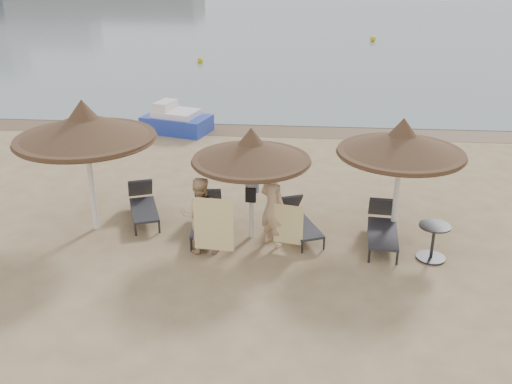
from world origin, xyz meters
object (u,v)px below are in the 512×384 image
Objects in this scene: palapa_left at (85,128)px; side_table at (433,243)px; lounger_near_left at (207,215)px; lounger_far_right at (383,226)px; person_left at (199,209)px; person_right at (273,200)px; lounger_near_right at (298,219)px; palapa_right at (402,143)px; palapa_center at (251,151)px; pedal_boat at (176,121)px; lounger_far_left at (143,203)px.

palapa_left is 3.95× the size of side_table.
lounger_near_left is 3.97m from lounger_far_right.
person_left is 1.58m from person_right.
lounger_far_right is at bearing -0.54° from palapa_left.
lounger_far_right reaches higher than lounger_near_right.
palapa_right is at bearing 121.97° from side_table.
palapa_center is 1.98m from lounger_near_left.
side_table is at bearing -9.97° from palapa_center.
side_table is 0.30× the size of pedal_boat.
lounger_far_left is at bearing 167.25° from side_table.
pedal_boat is at bearing 97.73° from lounger_near_right.
lounger_far_right is 1.19m from side_table.
palapa_center is 1.32× the size of person_left.
lounger_near_right is 0.92× the size of lounger_far_right.
palapa_right is 3.02m from person_right.
lounger_far_left is at bearing 175.86° from palapa_right.
lounger_far_right is 0.75× the size of pedal_boat.
lounger_far_left is at bearing 163.39° from palapa_center.
person_left is at bearing -94.65° from lounger_near_left.
person_left is (-3.95, -0.78, 0.60)m from lounger_far_right.
side_table reaches higher than lounger_near_right.
person_right reaches higher than lounger_near_left.
palapa_right is 10.16m from pedal_boat.
lounger_far_left is at bearing 37.36° from palapa_left.
lounger_near_right is 0.84× the size of person_right.
palapa_center is at bearing 170.03° from side_table.
palapa_left is 1.60× the size of lounger_near_left.
palapa_left is 6.88m from lounger_far_right.
palapa_center is 1.22× the size of person_right.
lounger_far_left is 6.74m from side_table.
lounger_far_right is at bearing -28.22° from lounger_far_left.
palapa_right is 1.31× the size of person_right.
pedal_boat is (0.21, 7.77, -2.05)m from palapa_left.
lounger_far_left reaches higher than side_table.
pedal_boat is at bearing 113.58° from palapa_center.
lounger_far_right reaches higher than lounger_far_left.
lounger_far_right is at bearing -129.25° from palapa_right.
lounger_near_left is 0.92× the size of person_right.
lounger_far_left is (0.94, 0.71, -2.09)m from palapa_left.
lounger_near_left is 2.09m from lounger_near_right.
pedal_boat reaches higher than lounger_near_right.
palapa_right is 1.43× the size of lounger_far_right.
lounger_far_right is at bearing -177.57° from person_left.
side_table is (0.66, -1.06, -1.82)m from palapa_right.
palapa_left is 8.04m from pedal_boat.
lounger_far_left is 0.95× the size of person_left.
palapa_right is at bearing 55.94° from lounger_far_right.
palapa_left is 3.67m from palapa_center.
palapa_center is 8.74m from pedal_boat.
side_table is at bearing -33.16° from pedal_boat.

